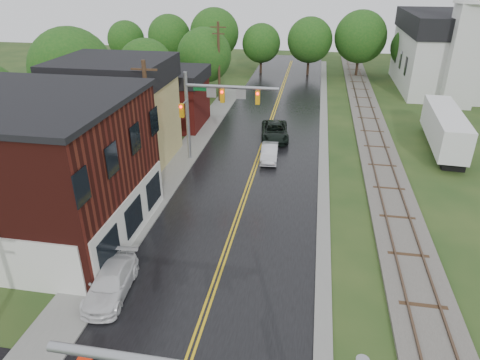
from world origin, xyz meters
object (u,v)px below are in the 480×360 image
(brick_building, at_px, (11,167))
(semi_trailer, at_px, (445,128))
(suv_dark, at_px, (275,131))
(tree_left_b, at_px, (73,72))
(utility_pole_b, at_px, (149,123))
(tree_left_e, at_px, (205,57))
(traffic_signal_far, at_px, (213,102))
(sedan_silver, at_px, (269,153))
(pickup_white, at_px, (111,283))
(utility_pole_c, at_px, (219,61))
(tree_left_c, at_px, (147,68))
(church, at_px, (448,44))

(brick_building, relative_size, semi_trailer, 1.33)
(brick_building, distance_m, suv_dark, 22.55)
(tree_left_b, bearing_deg, utility_pole_b, -41.86)
(tree_left_e, distance_m, semi_trailer, 27.81)
(traffic_signal_far, relative_size, sedan_silver, 1.93)
(brick_building, relative_size, tree_left_b, 1.48)
(utility_pole_b, distance_m, pickup_white, 12.39)
(traffic_signal_far, distance_m, suv_dark, 8.43)
(tree_left_e, xyz_separation_m, sedan_silver, (9.80, -17.95, -4.19))
(semi_trailer, bearing_deg, sedan_silver, -162.10)
(tree_left_e, bearing_deg, utility_pole_c, -42.84)
(brick_building, distance_m, semi_trailer, 33.08)
(tree_left_c, bearing_deg, traffic_signal_far, -51.18)
(utility_pole_c, distance_m, pickup_white, 33.83)
(tree_left_b, bearing_deg, utility_pole_c, 47.61)
(brick_building, relative_size, suv_dark, 2.73)
(traffic_signal_far, bearing_deg, sedan_silver, 12.05)
(utility_pole_b, distance_m, sedan_silver, 10.59)
(tree_left_c, bearing_deg, utility_pole_c, 30.20)
(utility_pole_b, height_order, sedan_silver, utility_pole_b)
(tree_left_c, height_order, suv_dark, tree_left_c)
(traffic_signal_far, bearing_deg, semi_trailer, 16.56)
(sedan_silver, height_order, semi_trailer, semi_trailer)
(tree_left_e, relative_size, pickup_white, 1.86)
(utility_pole_c, bearing_deg, utility_pole_b, -90.00)
(utility_pole_b, xyz_separation_m, semi_trailer, (22.24, 10.62, -2.64))
(brick_building, relative_size, traffic_signal_far, 1.95)
(utility_pole_c, relative_size, suv_dark, 1.72)
(tree_left_e, bearing_deg, suv_dark, -53.31)
(utility_pole_b, xyz_separation_m, tree_left_b, (-11.05, 9.90, 1.00))
(tree_left_c, bearing_deg, church, 22.24)
(sedan_silver, xyz_separation_m, semi_trailer, (14.48, 4.68, 1.45))
(tree_left_b, distance_m, tree_left_c, 9.03)
(utility_pole_c, height_order, sedan_silver, utility_pole_c)
(brick_building, distance_m, pickup_white, 9.58)
(tree_left_b, bearing_deg, tree_left_c, 63.44)
(brick_building, height_order, tree_left_b, tree_left_b)
(utility_pole_c, height_order, suv_dark, utility_pole_c)
(utility_pole_b, relative_size, sedan_silver, 2.36)
(utility_pole_c, xyz_separation_m, suv_dark, (7.68, -11.16, -3.99))
(brick_building, height_order, suv_dark, brick_building)
(brick_building, xyz_separation_m, sedan_silver, (13.44, 12.94, -3.52))
(brick_building, height_order, semi_trailer, brick_building)
(tree_left_e, xyz_separation_m, suv_dark, (9.73, -13.06, -4.09))
(tree_left_b, distance_m, pickup_white, 25.59)
(brick_building, bearing_deg, tree_left_c, 93.14)
(traffic_signal_far, xyz_separation_m, utility_pole_b, (-3.33, -5.00, -0.25))
(brick_building, bearing_deg, tree_left_e, 83.29)
(utility_pole_b, xyz_separation_m, tree_left_e, (-2.05, 23.90, 0.09))
(utility_pole_c, height_order, semi_trailer, utility_pole_c)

